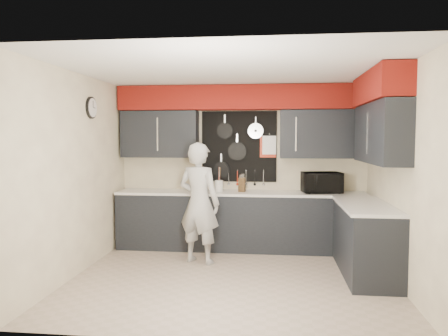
# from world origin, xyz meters

# --- Properties ---
(ground) EXTENTS (4.00, 4.00, 0.00)m
(ground) POSITION_xyz_m (0.00, 0.00, 0.00)
(ground) COLOR tan
(ground) RESTS_ON ground
(back_wall_assembly) EXTENTS (4.00, 0.36, 2.60)m
(back_wall_assembly) POSITION_xyz_m (0.01, 1.60, 2.01)
(back_wall_assembly) COLOR #F9EDC1
(back_wall_assembly) RESTS_ON ground
(right_wall_assembly) EXTENTS (0.36, 3.50, 2.60)m
(right_wall_assembly) POSITION_xyz_m (1.85, 0.26, 1.94)
(right_wall_assembly) COLOR #F9EDC1
(right_wall_assembly) RESTS_ON ground
(left_wall_assembly) EXTENTS (0.05, 3.50, 2.60)m
(left_wall_assembly) POSITION_xyz_m (-1.99, 0.02, 1.33)
(left_wall_assembly) COLOR #F9EDC1
(left_wall_assembly) RESTS_ON ground
(base_cabinets) EXTENTS (3.95, 2.20, 0.92)m
(base_cabinets) POSITION_xyz_m (0.49, 1.13, 0.46)
(base_cabinets) COLOR black
(base_cabinets) RESTS_ON ground
(microwave) EXTENTS (0.64, 0.49, 0.32)m
(microwave) POSITION_xyz_m (1.25, 1.44, 1.08)
(microwave) COLOR black
(microwave) RESTS_ON base_cabinets
(knife_block) EXTENTS (0.11, 0.11, 0.22)m
(knife_block) POSITION_xyz_m (0.02, 1.44, 1.03)
(knife_block) COLOR #332110
(knife_block) RESTS_ON base_cabinets
(utensil_crock) EXTENTS (0.14, 0.14, 0.18)m
(utensil_crock) POSITION_xyz_m (-0.35, 1.45, 1.01)
(utensil_crock) COLOR white
(utensil_crock) RESTS_ON base_cabinets
(coffee_maker) EXTENTS (0.20, 0.24, 0.35)m
(coffee_maker) POSITION_xyz_m (-0.69, 1.43, 1.10)
(coffee_maker) COLOR black
(coffee_maker) RESTS_ON base_cabinets
(person) EXTENTS (0.73, 0.60, 1.70)m
(person) POSITION_xyz_m (-0.53, 0.64, 0.85)
(person) COLOR #A5A6A3
(person) RESTS_ON ground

